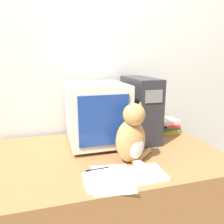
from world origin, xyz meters
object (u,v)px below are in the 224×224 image
(crt_monitor, at_px, (97,113))
(keyboard, at_px, (125,177))
(cat, at_px, (132,137))
(book_stack, at_px, (167,125))
(computer_tower, at_px, (140,108))
(pen, at_px, (98,169))

(crt_monitor, xyz_separation_m, keyboard, (0.04, -0.53, -0.22))
(cat, xyz_separation_m, book_stack, (0.50, 0.46, -0.11))
(computer_tower, relative_size, pen, 3.47)
(pen, bearing_deg, computer_tower, 44.89)
(cat, xyz_separation_m, pen, (-0.22, -0.04, -0.16))
(crt_monitor, xyz_separation_m, pen, (-0.08, -0.40, -0.22))
(computer_tower, xyz_separation_m, pen, (-0.43, -0.43, -0.23))
(cat, distance_m, book_stack, 0.68)
(book_stack, height_order, pen, book_stack)
(book_stack, bearing_deg, cat, -137.47)
(computer_tower, height_order, keyboard, computer_tower)
(computer_tower, relative_size, book_stack, 2.19)
(computer_tower, bearing_deg, cat, -118.54)
(book_stack, bearing_deg, computer_tower, -167.11)
(keyboard, relative_size, cat, 1.15)
(crt_monitor, relative_size, book_stack, 2.11)
(computer_tower, bearing_deg, keyboard, -119.05)
(crt_monitor, bearing_deg, book_stack, 8.89)
(keyboard, relative_size, book_stack, 2.00)
(keyboard, bearing_deg, computer_tower, 60.95)
(pen, bearing_deg, crt_monitor, 78.20)
(crt_monitor, relative_size, keyboard, 1.06)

